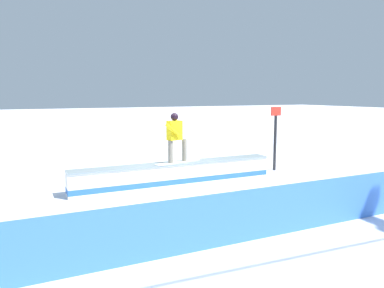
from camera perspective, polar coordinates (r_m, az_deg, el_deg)
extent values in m
plane|color=white|center=(10.73, -2.50, -6.39)|extent=(120.00, 120.00, 0.00)
cube|color=white|center=(10.65, -2.51, -4.75)|extent=(6.03, 0.56, 0.63)
cube|color=blue|center=(10.69, -2.51, -5.57)|extent=(6.04, 0.57, 0.15)
cube|color=#88999D|center=(10.59, -2.52, -2.98)|extent=(6.03, 0.62, 0.04)
cube|color=silver|center=(10.60, -2.24, -2.80)|extent=(1.51, 0.61, 0.01)
cylinder|color=gray|center=(10.40, -3.34, -1.19)|extent=(0.17, 0.17, 0.64)
cylinder|color=gray|center=(10.70, -1.18, -0.92)|extent=(0.17, 0.17, 0.64)
cube|color=yellow|center=(10.41, -2.72, 2.12)|extent=(0.45, 0.33, 0.55)
sphere|color=black|center=(10.38, -2.74, 4.22)|extent=(0.22, 0.22, 0.22)
cylinder|color=yellow|center=(10.17, -2.97, 2.13)|extent=(0.50, 0.21, 0.40)
cylinder|color=yellow|center=(10.60, -2.84, 2.36)|extent=(0.26, 0.15, 0.55)
cube|color=#3C76DE|center=(7.02, 11.88, -10.24)|extent=(12.08, 0.20, 0.94)
cylinder|color=#262628|center=(12.96, 12.72, 0.13)|extent=(0.10, 0.10, 1.89)
cube|color=red|center=(12.86, 12.86, 4.96)|extent=(0.40, 0.04, 0.30)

